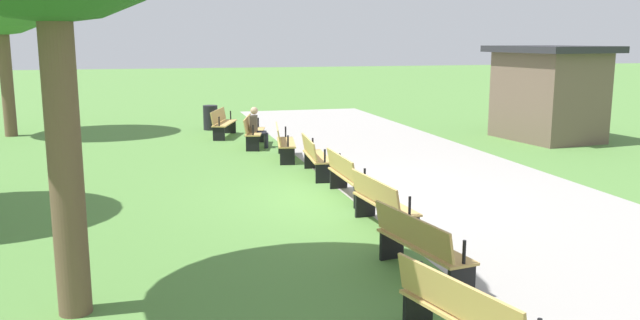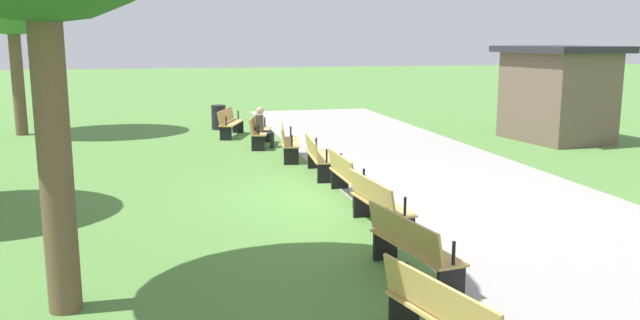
% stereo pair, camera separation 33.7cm
% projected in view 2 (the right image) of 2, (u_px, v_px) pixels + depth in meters
% --- Properties ---
extents(ground_plane, '(120.00, 120.00, 0.00)m').
position_uv_depth(ground_plane, '(350.00, 198.00, 13.09)').
color(ground_plane, '#54843D').
extents(path_paving, '(32.41, 5.28, 0.01)m').
position_uv_depth(path_paving, '(470.00, 191.00, 13.67)').
color(path_paving, '#A39E99').
rests_on(path_paving, ground).
extents(bench_0, '(1.85, 1.03, 0.89)m').
position_uv_depth(bench_0, '(230.00, 122.00, 21.20)').
color(bench_0, tan).
rests_on(bench_0, ground).
extents(bench_1, '(1.85, 0.90, 0.89)m').
position_uv_depth(bench_1, '(259.00, 130.00, 19.26)').
color(bench_1, tan).
rests_on(bench_1, ground).
extents(bench_2, '(1.84, 0.76, 0.89)m').
position_uv_depth(bench_2, '(288.00, 141.00, 17.24)').
color(bench_2, tan).
rests_on(bench_2, ground).
extents(bench_3, '(1.82, 0.62, 0.89)m').
position_uv_depth(bench_3, '(317.00, 156.00, 15.14)').
color(bench_3, tan).
rests_on(bench_3, ground).
extents(bench_4, '(1.79, 0.47, 0.89)m').
position_uv_depth(bench_4, '(347.00, 175.00, 12.99)').
color(bench_4, tan).
rests_on(bench_4, ground).
extents(bench_5, '(1.82, 0.62, 0.89)m').
position_uv_depth(bench_5, '(378.00, 203.00, 10.79)').
color(bench_5, tan).
rests_on(bench_5, ground).
extents(bench_6, '(1.84, 0.76, 0.89)m').
position_uv_depth(bench_6, '(411.00, 245.00, 8.57)').
color(bench_6, tan).
rests_on(bench_6, ground).
extents(bench_7, '(1.85, 0.90, 0.89)m').
position_uv_depth(bench_7, '(448.00, 318.00, 6.34)').
color(bench_7, tan).
rests_on(bench_7, ground).
extents(person_seated, '(0.42, 0.57, 1.20)m').
position_uv_depth(person_seated, '(263.00, 126.00, 19.03)').
color(person_seated, '#4C4238').
rests_on(person_seated, ground).
extents(trash_bin, '(0.50, 0.50, 0.85)m').
position_uv_depth(trash_bin, '(219.00, 117.00, 22.89)').
color(trash_bin, black).
rests_on(trash_bin, ground).
extents(kiosk, '(3.79, 3.18, 2.93)m').
position_uv_depth(kiosk, '(557.00, 93.00, 20.18)').
color(kiosk, brown).
rests_on(kiosk, ground).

